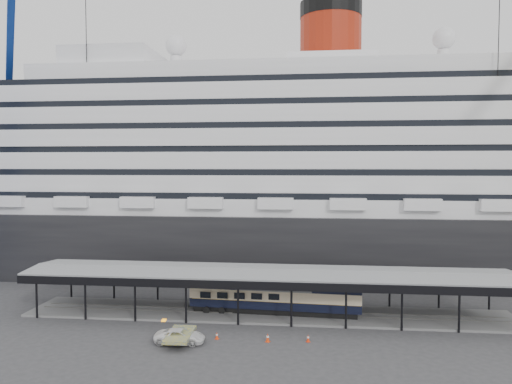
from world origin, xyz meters
The scene contains 8 objects.
ground centered at (0.00, 0.00, 0.00)m, with size 200.00×200.00×0.00m, color #333335.
cruise_ship centered at (0.05, 32.00, 18.35)m, with size 130.00×30.00×43.90m.
platform_canopy centered at (0.00, 5.00, 2.36)m, with size 56.00×9.18×5.30m.
port_truck centered at (-7.71, -5.28, 0.68)m, with size 2.26×4.90×1.36m, color white.
pullman_carriage centered at (0.80, 5.00, 2.38)m, with size 19.86×3.84×19.38m.
traffic_cone_left centered at (-4.36, -3.72, 0.35)m, with size 0.45×0.45×0.70m.
traffic_cone_mid centered at (0.76, -3.96, 0.42)m, with size 0.56×0.56×0.84m.
traffic_cone_right centered at (4.70, -3.53, 0.36)m, with size 0.49×0.49×0.72m.
Camera 1 is at (4.86, -51.88, 17.26)m, focal length 35.00 mm.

